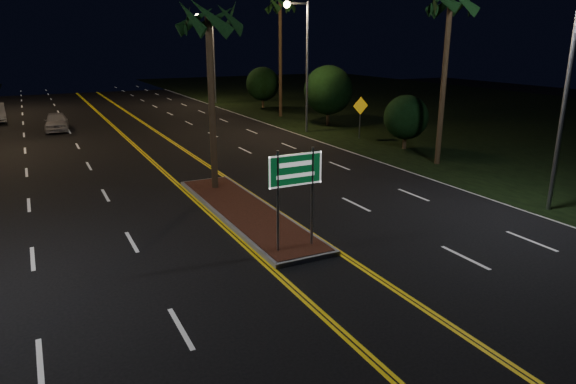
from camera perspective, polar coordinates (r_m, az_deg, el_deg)
ground at (r=14.30m, az=6.09°, el=-10.56°), size 120.00×120.00×0.00m
grass_right at (r=51.80m, az=19.32°, el=8.47°), size 40.00×110.00×0.01m
median_island at (r=20.03m, az=-4.80°, el=-2.17°), size 2.25×10.25×0.17m
highway_sign at (r=15.69m, az=0.83°, el=1.44°), size 1.80×0.08×3.20m
streetlight_right_near at (r=21.72m, az=28.30°, el=12.44°), size 1.91×0.44×9.00m
streetlight_right_mid at (r=37.09m, az=1.62°, el=15.28°), size 1.91×0.44×9.00m
streetlight_right_far at (r=55.50m, az=-8.64°, el=15.55°), size 1.91×0.44×9.00m
palm_median at (r=22.27m, az=-8.86°, el=18.39°), size 2.40×2.40×8.30m
palm_right_near at (r=28.46m, az=17.60°, el=19.32°), size 2.40×2.40×9.30m
palm_right_far at (r=45.28m, az=-0.88°, el=19.94°), size 2.40×2.40×10.30m
shrub_near at (r=32.38m, az=12.98°, el=8.09°), size 2.70×2.70×3.30m
shrub_mid at (r=40.68m, az=4.50°, el=11.22°), size 3.78×3.78×4.62m
shrub_far at (r=51.23m, az=-2.83°, el=11.91°), size 3.24×3.24×3.96m
car_near at (r=41.87m, az=-24.36°, el=7.29°), size 2.38×4.86×1.57m
warning_sign at (r=35.36m, az=8.04°, el=8.88°), size 1.18×0.07×2.81m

